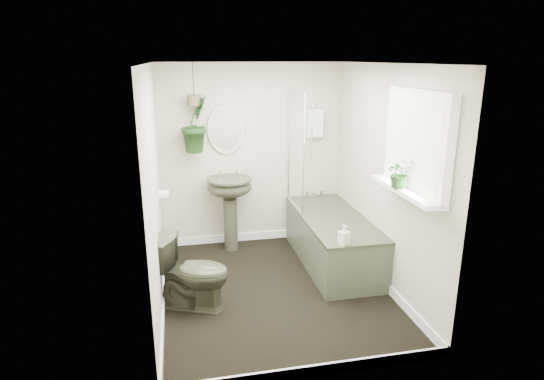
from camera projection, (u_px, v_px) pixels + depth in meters
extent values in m
cube|color=black|center=(275.00, 290.00, 4.79)|extent=(2.30, 2.80, 0.02)
cube|color=white|center=(275.00, 62.00, 4.14)|extent=(2.30, 2.80, 0.02)
cube|color=beige|center=(252.00, 155.00, 5.79)|extent=(2.30, 0.02, 2.30)
cube|color=beige|center=(318.00, 238.00, 3.14)|extent=(2.30, 0.02, 2.30)
cube|color=beige|center=(154.00, 191.00, 4.24)|extent=(0.02, 2.80, 2.30)
cube|color=beige|center=(385.00, 178.00, 4.69)|extent=(0.02, 2.80, 2.30)
cube|color=white|center=(275.00, 285.00, 4.78)|extent=(2.30, 2.80, 0.10)
cube|color=white|center=(314.00, 123.00, 5.77)|extent=(0.20, 0.10, 0.35)
ellipsoid|color=beige|center=(226.00, 129.00, 5.59)|extent=(0.46, 0.03, 0.62)
cylinder|color=black|center=(194.00, 139.00, 5.53)|extent=(0.04, 0.04, 0.22)
cylinder|color=white|center=(164.00, 195.00, 4.98)|extent=(0.11, 0.11, 0.11)
cube|color=white|center=(417.00, 143.00, 3.88)|extent=(0.08, 1.00, 0.90)
cube|color=white|center=(405.00, 190.00, 3.99)|extent=(0.18, 1.00, 0.04)
cube|color=white|center=(412.00, 143.00, 3.87)|extent=(0.01, 0.86, 0.76)
imported|color=#333526|center=(192.00, 272.00, 4.37)|extent=(0.81, 0.64, 0.73)
imported|color=black|center=(400.00, 173.00, 3.96)|extent=(0.26, 0.23, 0.26)
imported|color=black|center=(195.00, 124.00, 5.38)|extent=(0.46, 0.47, 0.67)
imported|color=#272524|center=(344.00, 235.00, 4.45)|extent=(0.12, 0.12, 0.20)
cylinder|color=brown|center=(194.00, 100.00, 5.30)|extent=(0.16, 0.16, 0.12)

